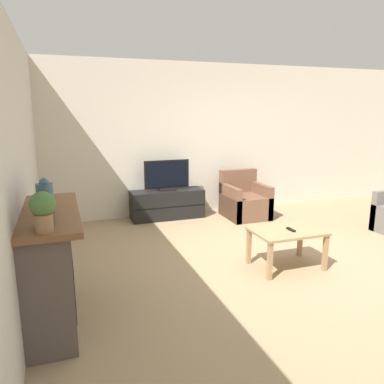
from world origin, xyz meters
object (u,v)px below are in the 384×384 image
potted_plant (43,209)px  tv_stand (167,204)px  mantel_vase_left (44,211)px  fireplace (50,266)px  armchair (244,202)px  mantel_vase_centre_left (45,198)px  tv (167,176)px  coffee_table (287,236)px  mantel_clock (47,199)px  remote (291,230)px

potted_plant → tv_stand: potted_plant is taller
mantel_vase_left → tv_stand: mantel_vase_left is taller
fireplace → mantel_vase_left: (0.02, -0.42, 0.61)m
mantel_vase_left → armchair: mantel_vase_left is taller
mantel_vase_centre_left → armchair: size_ratio=0.38×
tv → armchair: size_ratio=0.97×
tv → coffee_table: 2.66m
mantel_vase_centre_left → tv_stand: mantel_vase_centre_left is taller
potted_plant → tv: (1.86, 3.42, -0.44)m
tv_stand → armchair: (1.32, -0.37, 0.02)m
potted_plant → tv: size_ratio=0.37×
mantel_vase_left → tv_stand: size_ratio=0.19×
fireplace → tv: bearing=56.4°
potted_plant → tv: potted_plant is taller
mantel_vase_centre_left → armchair: (3.18, 2.56, -0.89)m
armchair → mantel_vase_centre_left: bearing=-141.2°
mantel_vase_left → mantel_clock: (0.00, 0.56, -0.04)m
mantel_vase_left → mantel_clock: 0.57m
fireplace → remote: (2.68, 0.27, -0.04)m
potted_plant → tv_stand: bearing=61.5°
mantel_vase_left → mantel_vase_centre_left: bearing=90.0°
fireplace → armchair: size_ratio=1.72×
tv_stand → armchair: size_ratio=1.55×
mantel_clock → remote: size_ratio=1.00×
tv_stand → coffee_table: tv_stand is taller
mantel_clock → potted_plant: bearing=-90.1°
fireplace → mantel_vase_centre_left: (0.02, -0.11, 0.64)m
mantel_clock → coffee_table: size_ratio=0.18×
mantel_vase_left → tv: 3.76m
potted_plant → coffee_table: size_ratio=0.36×
mantel_clock → mantel_vase_left: bearing=-90.1°
fireplace → armchair: fireplace is taller
mantel_vase_left → mantel_vase_centre_left: 0.32m
mantel_vase_centre_left → mantel_vase_left: bearing=-90.0°
mantel_vase_left → tv: (1.86, 3.25, -0.38)m
mantel_vase_centre_left → remote: (2.67, 0.38, -0.68)m
mantel_vase_centre_left → armchair: bearing=38.8°
tv → mantel_vase_left: bearing=-119.8°
mantel_clock → tv: bearing=55.3°
tv_stand → remote: bearing=-72.4°
mantel_vase_centre_left → remote: size_ratio=2.05×
mantel_vase_left → remote: size_ratio=1.63×
remote → coffee_table: bearing=141.3°
fireplace → armchair: (3.20, 2.45, -0.25)m
potted_plant → fireplace: bearing=91.6°
mantel_clock → potted_plant: potted_plant is taller
fireplace → potted_plant: potted_plant is taller
tv → armchair: (1.32, -0.37, -0.47)m
mantel_clock → potted_plant: (-0.00, -0.74, 0.09)m
fireplace → tv_stand: fireplace is taller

